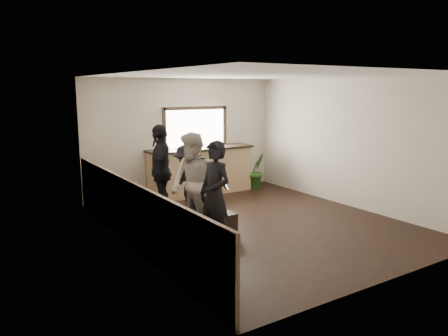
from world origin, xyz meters
TOP-DOWN VIEW (x-y plane):
  - ground at (0.00, 0.00)m, footprint 5.00×6.00m
  - room_shell at (-0.74, 0.00)m, footprint 5.01×6.01m
  - bar_counter at (0.30, 2.70)m, footprint 2.70×0.68m
  - sofa at (-1.77, 0.55)m, footprint 1.27×2.14m
  - coffee_table at (-0.97, 0.05)m, footprint 0.56×0.92m
  - cup_a at (-1.11, 0.24)m, footprint 0.15×0.15m
  - cup_b at (-0.83, -0.07)m, footprint 0.12×0.12m
  - potted_plant at (1.81, 2.44)m, footprint 0.62×0.57m
  - person_a at (-1.31, -0.60)m, footprint 0.53×0.69m
  - person_b at (-1.32, 0.12)m, footprint 0.82×0.98m
  - person_c at (-1.07, 0.77)m, footprint 0.64×1.02m
  - person_d at (-1.32, 1.46)m, footprint 0.97×1.17m

SIDE VIEW (x-z plane):
  - ground at x=0.00m, z-range -0.01..0.01m
  - coffee_table at x=-0.97m, z-range 0.00..0.39m
  - sofa at x=-1.77m, z-range 0.00..0.59m
  - cup_a at x=-1.11m, z-range 0.39..0.49m
  - cup_b at x=-0.83m, z-range 0.39..0.49m
  - potted_plant at x=1.81m, z-range 0.00..0.93m
  - bar_counter at x=0.30m, z-range -0.42..1.71m
  - person_c at x=-1.07m, z-range 0.00..1.52m
  - person_a at x=-1.31m, z-range 0.00..1.74m
  - person_b at x=-1.32m, z-range 0.00..1.81m
  - person_d at x=-1.32m, z-range 0.00..1.87m
  - room_shell at x=-0.74m, z-range 0.07..2.87m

